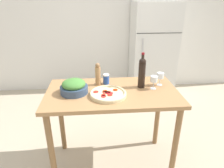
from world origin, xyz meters
TOP-DOWN VIEW (x-y plane):
  - ground_plane at (0.00, 0.00)m, footprint 14.00×14.00m
  - wall_back at (-0.00, 2.10)m, footprint 6.40×0.09m
  - refrigerator at (0.87, 1.73)m, footprint 0.75×0.65m
  - prep_counter at (0.00, 0.00)m, footprint 1.27×0.69m
  - wine_bottle at (0.30, 0.07)m, footprint 0.07×0.07m
  - wine_glass_near at (0.41, 0.02)m, footprint 0.07×0.07m
  - wine_glass_far at (0.50, 0.11)m, footprint 0.07×0.07m
  - pepper_mill at (-0.13, 0.16)m, footprint 0.06×0.06m
  - salad_bowl at (-0.36, -0.01)m, footprint 0.26×0.26m
  - homemade_pizza at (-0.05, -0.09)m, footprint 0.34×0.34m
  - salt_canister at (-0.05, 0.18)m, footprint 0.06×0.06m

SIDE VIEW (x-z plane):
  - ground_plane at x=0.00m, z-range 0.00..0.00m
  - prep_counter at x=0.00m, z-range 0.32..1.22m
  - refrigerator at x=0.87m, z-range 0.00..1.67m
  - homemade_pizza at x=-0.05m, z-range 0.90..0.94m
  - salt_canister at x=-0.05m, z-range 0.90..1.01m
  - salad_bowl at x=-0.36m, z-range 0.90..1.03m
  - wine_glass_near at x=0.41m, z-range 0.93..1.07m
  - wine_glass_far at x=0.50m, z-range 0.93..1.07m
  - pepper_mill at x=-0.13m, z-range 0.90..1.13m
  - wine_bottle at x=0.30m, z-range 0.89..1.24m
  - wall_back at x=0.00m, z-range 0.00..2.60m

